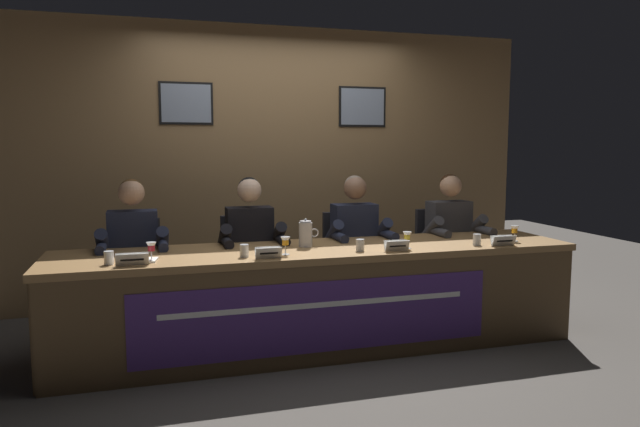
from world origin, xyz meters
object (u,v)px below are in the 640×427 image
Objects in this scene: panelist_center_right at (357,239)px; conference_table at (324,281)px; panelist_far_left at (133,250)px; chair_center_right at (349,267)px; nameplate_center_right at (397,246)px; water_cup_far_right at (477,240)px; nameplate_far_left at (132,259)px; chair_center_left at (248,273)px; juice_glass_far_left at (151,248)px; water_cup_center_left at (244,251)px; panelist_center_left at (251,244)px; chair_far_right at (441,261)px; nameplate_far_right at (503,241)px; document_stack_far_left at (140,260)px; nameplate_center_left at (268,253)px; panelist_far_right at (453,234)px; water_cup_center_right at (360,246)px; juice_glass_far_right at (515,230)px; juice_glass_center_right at (407,237)px; water_cup_far_left at (109,259)px; water_pitcher_central at (306,234)px; juice_glass_center_left at (285,242)px; chair_far_left at (135,280)px.

conference_table is at bearing -130.42° from panelist_center_right.
chair_center_right is at bearing 6.50° from panelist_far_left.
nameplate_center_right is 0.68m from water_cup_far_right.
chair_center_left reaches higher than nameplate_far_left.
juice_glass_far_left reaches higher than water_cup_center_left.
chair_far_right is at bearing 6.50° from panelist_center_left.
nameplate_far_right is 0.81× the size of document_stack_far_left.
panelist_far_right reaches higher than nameplate_center_left.
water_cup_center_right and water_cup_far_right have the same top height.
nameplate_far_left is 2.46m from water_cup_far_right.
conference_table is 44.91× the size of water_cup_center_left.
juice_glass_far_right is 0.53× the size of document_stack_far_left.
chair_center_right is 0.92m from water_cup_center_right.
nameplate_center_left is 1.05m from juice_glass_center_right.
water_cup_far_left is at bearing -161.69° from panelist_center_right.
water_pitcher_central reaches higher than chair_far_right.
water_cup_center_left is (-0.15, -0.62, 0.06)m from panelist_center_left.
juice_glass_far_left is at bearing 178.52° from water_cup_far_right.
water_cup_far_left is 1.92m from nameplate_center_right.
nameplate_far_left and nameplate_far_right have the same top height.
juice_glass_far_right is at bearing 1.00° from water_cup_far_left.
juice_glass_center_right is at bearing -2.05° from document_stack_far_left.
nameplate_center_left is at bearing -133.87° from chair_center_right.
juice_glass_center_left is 1.46× the size of water_cup_far_right.
nameplate_center_left is 0.74× the size of document_stack_far_left.
nameplate_center_right is at bearing -27.00° from chair_far_left.
water_pitcher_central is (-0.32, 0.29, 0.06)m from water_cup_center_right.
nameplate_center_right is (1.79, -0.71, 0.06)m from panelist_far_left.
panelist_center_right is at bearing 0.00° from panelist_far_left.
panelist_center_right is 6.58× the size of nameplate_far_right.
chair_center_right is 0.88m from chair_far_right.
panelist_far_left is 14.64× the size of water_cup_far_left.
juice_glass_far_right is (1.53, -0.05, 0.31)m from conference_table.
nameplate_far_right reaches higher than document_stack_far_left.
nameplate_center_right is 1.11m from panelist_far_right.
chair_far_left is 0.74× the size of panelist_far_left.
chair_center_right is at bearing 130.11° from water_cup_far_right.
juice_glass_far_right is (0.20, 0.16, 0.05)m from nameplate_far_right.
conference_table is at bearing 173.69° from water_cup_far_right.
water_cup_center_right is 0.44m from water_pitcher_central.
chair_far_left is 2.82m from nameplate_far_right.
panelist_center_right is 0.97m from water_cup_far_right.
chair_center_right is at bearing 58.41° from conference_table.
chair_far_right reaches higher than document_stack_far_left.
nameplate_far_left is at bearing -140.89° from panelist_center_left.
chair_center_right reaches higher than water_cup_far_left.
panelist_center_left and panelist_center_right have the same top height.
nameplate_center_right is 1.07m from juice_glass_far_right.
panelist_far_right is (1.76, 0.00, 0.00)m from panelist_center_left.
water_cup_center_right is 0.07× the size of panelist_far_right.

